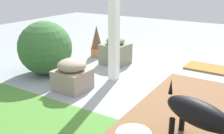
# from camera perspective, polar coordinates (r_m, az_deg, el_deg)

# --- Properties ---
(ground_plane) EXTENTS (12.00, 12.00, 0.00)m
(ground_plane) POSITION_cam_1_polar(r_m,az_deg,el_deg) (3.66, 6.04, -3.75)
(ground_plane) COLOR gray
(brick_path) EXTENTS (1.80, 2.40, 0.02)m
(brick_path) POSITION_cam_1_polar(r_m,az_deg,el_deg) (2.84, 22.42, -11.98)
(brick_path) COLOR brown
(brick_path) RESTS_ON ground
(stone_planter_nearest) EXTENTS (0.46, 0.45, 0.48)m
(stone_planter_nearest) POSITION_cam_1_polar(r_m,az_deg,el_deg) (4.43, 0.76, 3.42)
(stone_planter_nearest) COLOR gray
(stone_planter_nearest) RESTS_ON ground
(stone_planter_mid) EXTENTS (0.43, 0.41, 0.42)m
(stone_planter_mid) POSITION_cam_1_polar(r_m,az_deg,el_deg) (3.44, -8.73, -1.68)
(stone_planter_mid) COLOR gray
(stone_planter_mid) RESTS_ON ground
(round_shrub) EXTENTS (0.81, 0.81, 0.81)m
(round_shrub) POSITION_cam_1_polar(r_m,az_deg,el_deg) (4.05, -14.48, 4.07)
(round_shrub) COLOR #356332
(round_shrub) RESTS_ON ground
(terracotta_pot_spiky) EXTENTS (0.23, 0.23, 0.59)m
(terracotta_pot_spiky) POSITION_cam_1_polar(r_m,az_deg,el_deg) (4.87, -3.40, 5.54)
(terracotta_pot_spiky) COLOR #B97547
(terracotta_pot_spiky) RESTS_ON ground
(dog) EXTENTS (0.78, 0.43, 0.54)m
(dog) POSITION_cam_1_polar(r_m,az_deg,el_deg) (2.34, 19.42, -9.94)
(dog) COLOR black
(dog) RESTS_ON ground
(doormat) EXTENTS (0.70, 0.45, 0.03)m
(doormat) POSITION_cam_1_polar(r_m,az_deg,el_deg) (4.52, 20.31, -0.21)
(doormat) COLOR olive
(doormat) RESTS_ON ground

